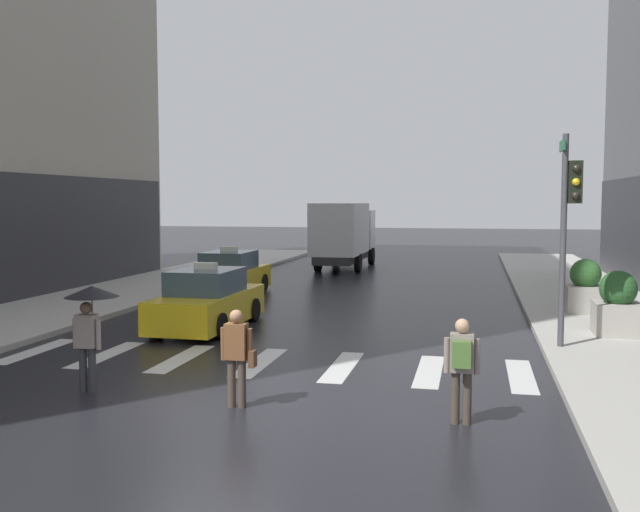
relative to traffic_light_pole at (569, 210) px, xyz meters
The scene contains 11 objects.
ground_plane 9.06m from the traffic_light_pole, 140.36° to the right, with size 160.00×160.00×0.00m, color black.
crosswalk_markings 7.66m from the traffic_light_pole, 159.82° to the right, with size 11.30×2.80×0.01m.
traffic_light_pole is the anchor object (origin of this frame).
taxi_lead 9.53m from the traffic_light_pole, behind, with size 1.96×4.56×1.80m.
taxi_second 13.53m from the traffic_light_pole, 144.30° to the left, with size 1.94×4.55×1.80m.
box_truck 20.55m from the traffic_light_pole, 114.66° to the left, with size 2.28×7.54×3.35m.
pedestrian_with_umbrella 10.40m from the traffic_light_pole, 148.82° to the right, with size 0.96×0.96×1.94m.
pedestrian_with_backpack 6.58m from the traffic_light_pole, 111.08° to the right, with size 0.55×0.43×1.65m.
pedestrian_with_handbag 8.47m from the traffic_light_pole, 136.34° to the right, with size 0.60×0.24×1.65m.
planter_near_corner 3.28m from the traffic_light_pole, 50.69° to the left, with size 1.10×1.10×1.60m.
planter_mid_block 5.94m from the traffic_light_pole, 77.41° to the left, with size 1.10×1.10×1.60m.
Camera 1 is at (4.44, -11.25, 3.45)m, focal length 39.56 mm.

